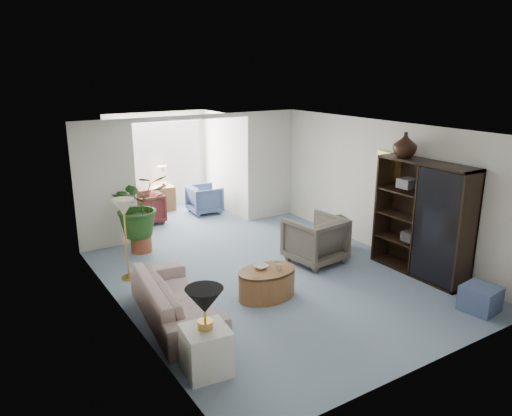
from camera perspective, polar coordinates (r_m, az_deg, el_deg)
floor at (r=8.28m, az=2.24°, el=-8.32°), size 6.00×6.00×0.00m
sunroom_floor at (r=11.67m, az=-9.21°, el=-1.16°), size 2.60×2.60×0.00m
back_pier_left at (r=9.75m, az=-17.24°, el=2.50°), size 1.20×0.12×2.50m
back_pier_right at (r=11.30m, az=1.67°, el=5.01°), size 1.20×0.12×2.50m
back_header at (r=10.20m, az=-7.33°, el=10.51°), size 2.60×0.12×0.10m
window_pane at (r=12.33m, az=-11.50°, el=6.34°), size 2.20×0.02×1.50m
window_blinds at (r=12.30m, az=-11.45°, el=6.32°), size 2.20×0.02×1.50m
framed_picture at (r=9.26m, az=15.43°, el=4.81°), size 0.04×0.50×0.40m
sofa at (r=7.02m, az=-9.41°, el=-10.45°), size 1.06×2.20×0.62m
end_table at (r=5.88m, az=-5.87°, el=-16.25°), size 0.57×0.57×0.56m
table_lamp at (r=5.57m, az=-6.05°, el=-10.75°), size 0.44×0.44×0.30m
floor_lamp at (r=8.15m, az=-15.27°, el=0.07°), size 0.36×0.36×0.28m
coffee_table at (r=7.58m, az=1.29°, el=-8.82°), size 1.14×1.14×0.45m
coffee_bowl at (r=7.53m, az=0.56°, el=-6.90°), size 0.26×0.26×0.05m
coffee_cup at (r=7.48m, az=2.70°, el=-6.92°), size 0.13×0.13×0.10m
wingback_chair at (r=8.90m, az=6.93°, el=-3.70°), size 1.00×1.03×0.85m
side_table_dark at (r=9.58m, az=9.05°, el=-3.03°), size 0.61×0.53×0.63m
entertainment_cabinet at (r=8.63m, az=18.91°, el=-1.23°), size 0.47×1.76×1.96m
cabinet_urn at (r=8.68m, az=17.07°, el=7.11°), size 0.40×0.40×0.42m
ottoman at (r=7.91m, az=24.80°, el=-9.61°), size 0.53×0.53×0.38m
plant_pot at (r=9.66m, az=-13.28°, el=-4.07°), size 0.40×0.40×0.32m
house_plant at (r=9.43m, az=-13.57°, el=0.33°), size 1.10×0.95×1.22m
sunroom_chair_blue at (r=11.91m, az=-6.04°, el=1.01°), size 0.79×0.77×0.68m
sunroom_chair_maroon at (r=11.35m, az=-12.84°, el=-0.00°), size 0.81×0.79×0.70m
sunroom_table at (r=12.29m, az=-10.73°, el=1.12°), size 0.52×0.41×0.60m
shelf_clutter at (r=8.62m, az=18.25°, el=-0.42°), size 0.30×0.75×1.06m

